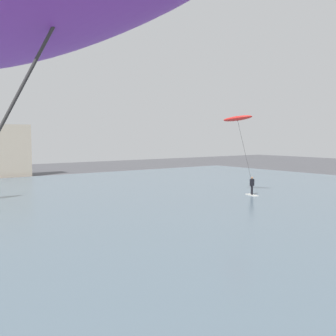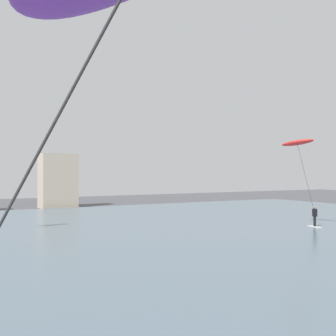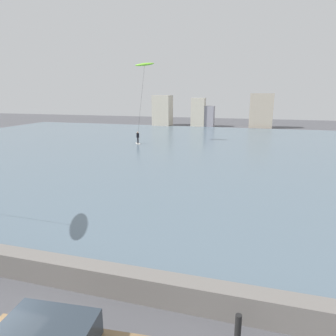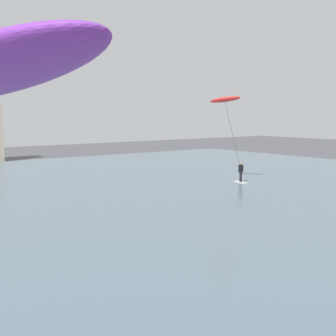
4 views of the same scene
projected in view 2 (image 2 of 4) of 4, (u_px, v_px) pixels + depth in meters
name	position (u px, v px, depth m)	size (l,w,h in m)	color
water_bay	(75.00, 242.00, 28.90)	(84.00, 52.00, 0.10)	slate
kitesurfer_red	(300.00, 153.00, 35.91)	(2.85, 2.80, 7.11)	silver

